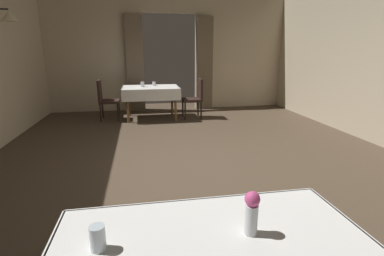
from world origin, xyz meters
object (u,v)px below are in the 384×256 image
object	(u,v)px
glass_near_d	(98,238)
dining_table_mid	(151,91)
chair_mid_left	(106,98)
flower_vase_near	(252,212)
glass_mid_a	(154,84)
glass_mid_b	(142,84)
chair_mid_right	(195,96)

from	to	relation	value
glass_near_d	dining_table_mid	bearing A→B (deg)	85.52
chair_mid_left	flower_vase_near	distance (m)	5.86
glass_near_d	glass_mid_a	distance (m)	5.93
glass_mid_b	chair_mid_left	bearing A→B (deg)	-179.08
glass_near_d	chair_mid_right	bearing A→B (deg)	75.12
glass_near_d	glass_mid_b	world-z (taller)	glass_mid_b
dining_table_mid	chair_mid_right	size ratio (longest dim) A/B	1.40
glass_mid_b	flower_vase_near	bearing A→B (deg)	-85.84
dining_table_mid	chair_mid_left	world-z (taller)	chair_mid_left
chair_mid_right	glass_near_d	distance (m)	5.77
chair_mid_left	flower_vase_near	world-z (taller)	flower_vase_near
chair_mid_right	glass_mid_b	world-z (taller)	chair_mid_right
dining_table_mid	glass_mid_a	distance (m)	0.27
chair_mid_right	glass_mid_b	xyz separation A→B (m)	(-1.22, 0.15, 0.29)
chair_mid_right	glass_mid_b	distance (m)	1.27
chair_mid_left	glass_near_d	xyz separation A→B (m)	(0.59, -5.70, 0.29)
chair_mid_left	glass_near_d	world-z (taller)	chair_mid_left
dining_table_mid	chair_mid_right	distance (m)	1.05
flower_vase_near	glass_mid_a	bearing A→B (deg)	91.34
dining_table_mid	glass_mid_a	world-z (taller)	glass_mid_a
chair_mid_right	glass_near_d	world-z (taller)	chair_mid_right
chair_mid_left	glass_mid_b	distance (m)	0.90
chair_mid_left	dining_table_mid	bearing A→B (deg)	-0.70
chair_mid_right	glass_mid_b	bearing A→B (deg)	173.22
chair_mid_left	glass_mid_a	size ratio (longest dim) A/B	9.53
chair_mid_right	glass_near_d	size ratio (longest dim) A/B	8.33
glass_near_d	glass_mid_b	size ratio (longest dim) A/B	0.93
dining_table_mid	glass_mid_b	size ratio (longest dim) A/B	10.89
glass_near_d	flower_vase_near	bearing A→B (deg)	-0.80
chair_mid_left	glass_mid_b	size ratio (longest dim) A/B	7.78
chair_mid_left	glass_mid_a	distance (m)	1.18
flower_vase_near	glass_mid_a	xyz separation A→B (m)	(-0.14, 5.91, -0.07)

